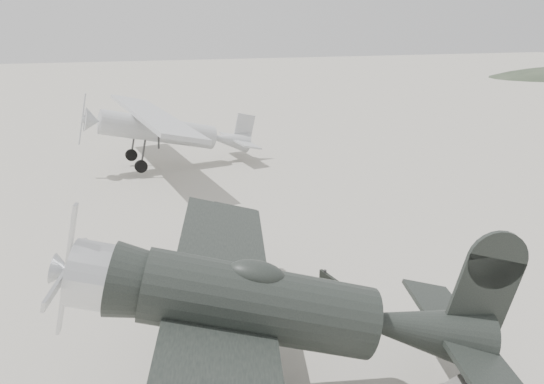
{
  "coord_description": "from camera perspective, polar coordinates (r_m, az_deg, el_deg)",
  "views": [
    {
      "loc": [
        -5.98,
        -11.22,
        6.63
      ],
      "look_at": [
        -1.35,
        3.69,
        1.5
      ],
      "focal_mm": 35.0,
      "sensor_mm": 36.0,
      "label": 1
    }
  ],
  "objects": [
    {
      "name": "sign_board",
      "position": [
        11.67,
        6.58,
        -11.54
      ],
      "size": [
        0.26,
        1.0,
        1.45
      ],
      "rotation": [
        0.0,
        0.0,
        0.2
      ],
      "color": "#333333",
      "rests_on": "ground"
    },
    {
      "name": "lowwing_monoplane",
      "position": [
        9.34,
        0.92,
        -12.48
      ],
      "size": [
        7.93,
        10.97,
        3.53
      ],
      "rotation": [
        0.0,
        0.24,
        -0.23
      ],
      "color": "black",
      "rests_on": "ground"
    },
    {
      "name": "highwing_monoplane",
      "position": [
        24.78,
        -11.38,
        7.02
      ],
      "size": [
        7.98,
        11.22,
        3.17
      ],
      "rotation": [
        0.0,
        0.23,
        0.13
      ],
      "color": "#A3A5A8",
      "rests_on": "ground"
    },
    {
      "name": "ground",
      "position": [
        14.34,
        9.71,
        -9.64
      ],
      "size": [
        160.0,
        160.0,
        0.0
      ],
      "primitive_type": "plane",
      "color": "#ABA797",
      "rests_on": "ground"
    }
  ]
}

